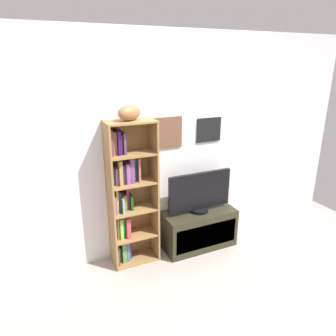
# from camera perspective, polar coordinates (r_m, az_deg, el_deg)

# --- Properties ---
(ground) EXTENTS (5.20, 5.20, 0.04)m
(ground) POSITION_cam_1_polar(r_m,az_deg,el_deg) (3.33, 10.18, -22.57)
(ground) COLOR #A3978F
(back_wall) EXTENTS (4.80, 0.08, 2.50)m
(back_wall) POSITION_cam_1_polar(r_m,az_deg,el_deg) (3.59, 1.18, 4.14)
(back_wall) COLOR silver
(back_wall) RESTS_ON ground
(bookshelf) EXTENTS (0.51, 0.29, 1.62)m
(bookshelf) POSITION_cam_1_polar(r_m,az_deg,el_deg) (3.40, -7.56, -4.97)
(bookshelf) COLOR olive
(bookshelf) RESTS_ON ground
(football) EXTENTS (0.33, 0.29, 0.16)m
(football) POSITION_cam_1_polar(r_m,az_deg,el_deg) (3.13, -7.08, 10.06)
(football) COLOR #906139
(football) RESTS_ON bookshelf
(tv_stand) EXTENTS (0.88, 0.40, 0.47)m
(tv_stand) POSITION_cam_1_polar(r_m,az_deg,el_deg) (3.89, 5.63, -10.98)
(tv_stand) COLOR #292919
(tv_stand) RESTS_ON ground
(television) EXTENTS (0.80, 0.22, 0.49)m
(television) POSITION_cam_1_polar(r_m,az_deg,el_deg) (3.68, 5.86, -4.51)
(television) COLOR black
(television) RESTS_ON tv_stand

